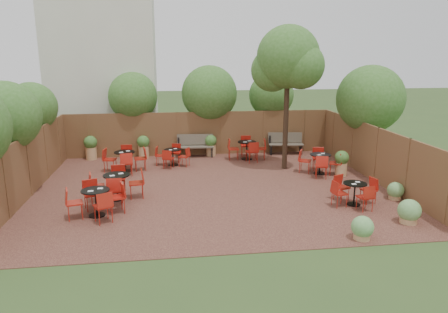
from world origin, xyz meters
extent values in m
plane|color=#354F23|center=(0.00, 0.00, 0.00)|extent=(80.00, 80.00, 0.00)
cube|color=#3C1C18|center=(0.00, 0.00, 0.01)|extent=(12.00, 10.00, 0.02)
cube|color=brown|center=(0.00, 5.00, 1.00)|extent=(12.00, 0.08, 2.00)
cube|color=brown|center=(-6.00, 0.00, 1.00)|extent=(0.08, 10.00, 2.00)
cube|color=brown|center=(6.00, 0.00, 1.00)|extent=(0.08, 10.00, 2.00)
cube|color=beige|center=(-4.50, 8.00, 4.00)|extent=(5.00, 4.00, 8.00)
sphere|color=#346220|center=(-6.60, 3.00, 2.57)|extent=(1.91, 1.91, 1.91)
sphere|color=#346220|center=(-6.50, 0.00, 2.66)|extent=(2.20, 2.20, 2.20)
sphere|color=#346220|center=(-3.00, 5.70, 2.66)|extent=(2.22, 2.22, 2.22)
sphere|color=#346220|center=(0.50, 5.60, 2.77)|extent=(2.58, 2.58, 2.58)
sphere|color=#346220|center=(3.50, 5.80, 2.64)|extent=(2.14, 2.14, 2.14)
sphere|color=#346220|center=(6.60, 2.00, 2.81)|extent=(2.68, 2.68, 2.68)
cylinder|color=black|center=(3.19, 2.12, 2.35)|extent=(0.23, 0.23, 4.66)
sphere|color=#346220|center=(3.19, 2.12, 4.45)|extent=(2.41, 2.41, 2.41)
sphere|color=#346220|center=(2.69, 2.52, 3.93)|extent=(1.69, 1.69, 1.69)
sphere|color=#346220|center=(3.59, 1.72, 4.12)|extent=(1.76, 1.76, 1.76)
cube|color=brown|center=(-0.26, 4.55, 0.49)|extent=(1.66, 0.59, 0.05)
cube|color=brown|center=(-0.26, 4.77, 0.78)|extent=(1.63, 0.22, 0.49)
cube|color=black|center=(-1.00, 4.55, 0.24)|extent=(0.10, 0.49, 0.43)
cube|color=black|center=(0.48, 4.55, 0.24)|extent=(0.10, 0.49, 0.43)
cube|color=brown|center=(3.95, 4.55, 0.47)|extent=(1.63, 0.66, 0.05)
cube|color=brown|center=(3.95, 4.76, 0.76)|extent=(1.59, 0.31, 0.48)
cube|color=black|center=(3.23, 4.55, 0.23)|extent=(0.12, 0.48, 0.42)
cube|color=black|center=(4.67, 4.55, 0.23)|extent=(0.12, 0.48, 0.42)
cylinder|color=black|center=(-3.11, -0.77, 0.04)|extent=(0.48, 0.48, 0.03)
cylinder|color=black|center=(-3.11, -0.77, 0.43)|extent=(0.05, 0.05, 0.77)
cylinder|color=black|center=(-3.11, -0.77, 0.82)|extent=(0.84, 0.84, 0.03)
cube|color=white|center=(-2.98, -0.68, 0.85)|extent=(0.17, 0.13, 0.02)
cube|color=white|center=(-3.22, -0.90, 0.85)|extent=(0.17, 0.13, 0.02)
cylinder|color=black|center=(-1.29, 3.20, 0.03)|extent=(0.41, 0.41, 0.03)
cylinder|color=black|center=(-1.29, 3.20, 0.36)|extent=(0.05, 0.05, 0.65)
cylinder|color=black|center=(-1.29, 3.20, 0.69)|extent=(0.70, 0.70, 0.03)
cube|color=white|center=(-1.18, 3.27, 0.71)|extent=(0.15, 0.12, 0.01)
cube|color=white|center=(-1.38, 3.09, 0.71)|extent=(0.15, 0.12, 0.01)
cylinder|color=black|center=(4.33, 1.16, 0.04)|extent=(0.46, 0.46, 0.03)
cylinder|color=black|center=(4.33, 1.16, 0.41)|extent=(0.05, 0.05, 0.73)
cylinder|color=black|center=(4.33, 1.16, 0.79)|extent=(0.80, 0.80, 0.03)
cube|color=white|center=(4.46, 1.24, 0.81)|extent=(0.18, 0.15, 0.02)
cube|color=white|center=(4.23, 1.03, 0.81)|extent=(0.18, 0.15, 0.02)
cylinder|color=black|center=(-3.18, 2.51, 0.04)|extent=(0.47, 0.47, 0.03)
cylinder|color=black|center=(-3.18, 2.51, 0.42)|extent=(0.05, 0.05, 0.75)
cylinder|color=black|center=(-3.18, 2.51, 0.81)|extent=(0.82, 0.82, 0.03)
cube|color=white|center=(-3.05, 2.59, 0.83)|extent=(0.15, 0.11, 0.02)
cube|color=white|center=(-3.29, 2.38, 0.83)|extent=(0.15, 0.11, 0.02)
cylinder|color=black|center=(4.17, -2.27, 0.03)|extent=(0.41, 0.41, 0.03)
cylinder|color=black|center=(4.17, -2.27, 0.37)|extent=(0.05, 0.05, 0.66)
cylinder|color=black|center=(4.17, -2.27, 0.71)|extent=(0.71, 0.71, 0.03)
cube|color=white|center=(4.28, -2.19, 0.73)|extent=(0.15, 0.12, 0.01)
cube|color=white|center=(4.07, -2.38, 0.73)|extent=(0.15, 0.12, 0.01)
cylinder|color=black|center=(1.96, 3.80, 0.04)|extent=(0.47, 0.47, 0.03)
cylinder|color=black|center=(1.96, 3.80, 0.42)|extent=(0.05, 0.05, 0.75)
cylinder|color=black|center=(1.96, 3.80, 0.81)|extent=(0.82, 0.82, 0.03)
cube|color=white|center=(2.09, 3.89, 0.83)|extent=(0.15, 0.11, 0.02)
cube|color=white|center=(1.85, 3.67, 0.83)|extent=(0.15, 0.11, 0.02)
cylinder|color=black|center=(-3.55, -2.13, 0.04)|extent=(0.46, 0.46, 0.03)
cylinder|color=black|center=(-3.55, -2.13, 0.41)|extent=(0.05, 0.05, 0.74)
cylinder|color=black|center=(-3.55, -2.13, 0.79)|extent=(0.80, 0.80, 0.03)
cube|color=white|center=(-3.42, -2.05, 0.81)|extent=(0.18, 0.15, 0.02)
cube|color=white|center=(-3.65, -2.26, 0.81)|extent=(0.18, 0.15, 0.02)
cylinder|color=tan|center=(-2.57, 4.70, 0.28)|extent=(0.46, 0.46, 0.53)
sphere|color=#346220|center=(-2.57, 4.70, 0.75)|extent=(0.55, 0.55, 0.55)
cylinder|color=tan|center=(0.46, 4.68, 0.27)|extent=(0.44, 0.44, 0.50)
sphere|color=#346220|center=(0.46, 4.68, 0.72)|extent=(0.53, 0.53, 0.53)
cylinder|color=tan|center=(-4.85, 4.70, 0.29)|extent=(0.48, 0.48, 0.55)
sphere|color=#346220|center=(-4.85, 4.70, 0.79)|extent=(0.58, 0.58, 0.58)
cylinder|color=tan|center=(5.06, 0.83, 0.27)|extent=(0.44, 0.44, 0.51)
sphere|color=#346220|center=(5.06, 0.83, 0.73)|extent=(0.53, 0.53, 0.53)
cylinder|color=tan|center=(5.04, -3.82, 0.12)|extent=(0.46, 0.46, 0.21)
sphere|color=#5F984F|center=(5.04, -3.82, 0.38)|extent=(0.62, 0.62, 0.62)
cylinder|color=tan|center=(3.30, -4.62, 0.11)|extent=(0.41, 0.41, 0.19)
sphere|color=#5F984F|center=(3.30, -4.62, 0.35)|extent=(0.56, 0.56, 0.56)
cylinder|color=tan|center=(5.70, -1.96, 0.11)|extent=(0.38, 0.38, 0.17)
sphere|color=#5F984F|center=(5.70, -1.96, 0.32)|extent=(0.52, 0.52, 0.52)
camera|label=1|loc=(-1.42, -13.71, 4.54)|focal=33.30mm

